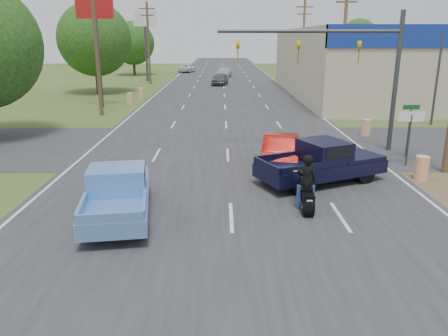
{
  "coord_description": "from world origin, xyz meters",
  "views": [
    {
      "loc": [
        -0.32,
        -5.3,
        5.66
      ],
      "look_at": [
        -0.23,
        9.36,
        1.3
      ],
      "focal_mm": 35.0,
      "sensor_mm": 36.0,
      "label": 1
    }
  ],
  "objects_px": {
    "red_convertible": "(280,153)",
    "distant_car_silver": "(224,72)",
    "distant_car_white": "(187,68)",
    "distant_car_grey": "(220,79)",
    "motorcycle": "(306,195)",
    "blue_pickup": "(118,191)",
    "navy_pickup": "(324,162)",
    "rider": "(306,184)"
  },
  "relations": [
    {
      "from": "blue_pickup",
      "to": "distant_car_silver",
      "type": "height_order",
      "value": "blue_pickup"
    },
    {
      "from": "red_convertible",
      "to": "distant_car_silver",
      "type": "relative_size",
      "value": 0.91
    },
    {
      "from": "navy_pickup",
      "to": "distant_car_silver",
      "type": "height_order",
      "value": "navy_pickup"
    },
    {
      "from": "motorcycle",
      "to": "distant_car_silver",
      "type": "distance_m",
      "value": 53.55
    },
    {
      "from": "blue_pickup",
      "to": "distant_car_silver",
      "type": "distance_m",
      "value": 54.13
    },
    {
      "from": "red_convertible",
      "to": "distant_car_grey",
      "type": "relative_size",
      "value": 1.03
    },
    {
      "from": "motorcycle",
      "to": "distant_car_white",
      "type": "xyz_separation_m",
      "value": [
        -8.82,
        63.52,
        0.15
      ]
    },
    {
      "from": "rider",
      "to": "distant_car_white",
      "type": "distance_m",
      "value": 64.07
    },
    {
      "from": "distant_car_silver",
      "to": "distant_car_white",
      "type": "relative_size",
      "value": 1.04
    },
    {
      "from": "motorcycle",
      "to": "rider",
      "type": "bearing_deg",
      "value": 90.0
    },
    {
      "from": "motorcycle",
      "to": "blue_pickup",
      "type": "distance_m",
      "value": 6.31
    },
    {
      "from": "distant_car_grey",
      "to": "distant_car_silver",
      "type": "distance_m",
      "value": 11.57
    },
    {
      "from": "distant_car_silver",
      "to": "distant_car_white",
      "type": "xyz_separation_m",
      "value": [
        -6.34,
        10.03,
        -0.06
      ]
    },
    {
      "from": "motorcycle",
      "to": "rider",
      "type": "height_order",
      "value": "rider"
    },
    {
      "from": "rider",
      "to": "navy_pickup",
      "type": "height_order",
      "value": "rider"
    },
    {
      "from": "motorcycle",
      "to": "red_convertible",
      "type": "bearing_deg",
      "value": 95.08
    },
    {
      "from": "red_convertible",
      "to": "rider",
      "type": "relative_size",
      "value": 2.46
    },
    {
      "from": "blue_pickup",
      "to": "distant_car_grey",
      "type": "bearing_deg",
      "value": 77.35
    },
    {
      "from": "navy_pickup",
      "to": "distant_car_grey",
      "type": "xyz_separation_m",
      "value": [
        -4.33,
        38.97,
        -0.13
      ]
    },
    {
      "from": "navy_pickup",
      "to": "distant_car_silver",
      "type": "xyz_separation_m",
      "value": [
        -3.74,
        50.53,
        -0.16
      ]
    },
    {
      "from": "blue_pickup",
      "to": "navy_pickup",
      "type": "bearing_deg",
      "value": 16.34
    },
    {
      "from": "distant_car_grey",
      "to": "rider",
      "type": "bearing_deg",
      "value": -78.35
    },
    {
      "from": "distant_car_white",
      "to": "distant_car_grey",
      "type": "bearing_deg",
      "value": 113.0
    },
    {
      "from": "distant_car_grey",
      "to": "red_convertible",
      "type": "bearing_deg",
      "value": -78.19
    },
    {
      "from": "distant_car_grey",
      "to": "blue_pickup",
      "type": "bearing_deg",
      "value": -86.88
    },
    {
      "from": "motorcycle",
      "to": "distant_car_silver",
      "type": "height_order",
      "value": "distant_car_silver"
    },
    {
      "from": "red_convertible",
      "to": "navy_pickup",
      "type": "relative_size",
      "value": 0.8
    },
    {
      "from": "rider",
      "to": "distant_car_silver",
      "type": "height_order",
      "value": "rider"
    },
    {
      "from": "red_convertible",
      "to": "motorcycle",
      "type": "xyz_separation_m",
      "value": [
        0.25,
        -4.83,
        -0.23
      ]
    },
    {
      "from": "distant_car_white",
      "to": "navy_pickup",
      "type": "bearing_deg",
      "value": 107.53
    },
    {
      "from": "red_convertible",
      "to": "rider",
      "type": "xyz_separation_m",
      "value": [
        0.25,
        -4.77,
        0.17
      ]
    },
    {
      "from": "motorcycle",
      "to": "navy_pickup",
      "type": "relative_size",
      "value": 0.4
    },
    {
      "from": "rider",
      "to": "distant_car_grey",
      "type": "height_order",
      "value": "rider"
    },
    {
      "from": "navy_pickup",
      "to": "distant_car_silver",
      "type": "distance_m",
      "value": 50.67
    },
    {
      "from": "distant_car_grey",
      "to": "distant_car_silver",
      "type": "relative_size",
      "value": 0.88
    },
    {
      "from": "distant_car_white",
      "to": "red_convertible",
      "type": "bearing_deg",
      "value": 106.39
    },
    {
      "from": "red_convertible",
      "to": "distant_car_grey",
      "type": "xyz_separation_m",
      "value": [
        -2.82,
        37.1,
        0.0
      ]
    },
    {
      "from": "red_convertible",
      "to": "distant_car_grey",
      "type": "height_order",
      "value": "distant_car_grey"
    },
    {
      "from": "red_convertible",
      "to": "distant_car_silver",
      "type": "bearing_deg",
      "value": 102.33
    },
    {
      "from": "rider",
      "to": "distant_car_silver",
      "type": "distance_m",
      "value": 53.49
    },
    {
      "from": "red_convertible",
      "to": "distant_car_silver",
      "type": "xyz_separation_m",
      "value": [
        -2.23,
        48.66,
        -0.02
      ]
    },
    {
      "from": "distant_car_silver",
      "to": "distant_car_white",
      "type": "height_order",
      "value": "distant_car_silver"
    }
  ]
}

